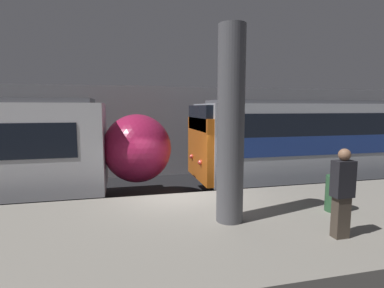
# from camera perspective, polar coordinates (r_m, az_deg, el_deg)

# --- Properties ---
(ground_plane) EXTENTS (120.00, 120.00, 0.00)m
(ground_plane) POSITION_cam_1_polar(r_m,az_deg,el_deg) (9.03, -2.33, -15.14)
(ground_plane) COLOR black
(platform) EXTENTS (40.00, 4.73, 0.95)m
(platform) POSITION_cam_1_polar(r_m,az_deg,el_deg) (6.73, 1.78, -18.76)
(platform) COLOR gray
(platform) RESTS_ON ground
(station_rear_barrier) EXTENTS (50.00, 0.15, 4.44)m
(station_rear_barrier) POSITION_cam_1_polar(r_m,az_deg,el_deg) (14.94, -7.30, 2.38)
(station_rear_barrier) COLOR #939399
(station_rear_barrier) RESTS_ON ground
(support_pillar_near) EXTENTS (0.57, 0.57, 4.11)m
(support_pillar_near) POSITION_cam_1_polar(r_m,az_deg,el_deg) (6.32, 7.39, 3.40)
(support_pillar_near) COLOR #56565B
(support_pillar_near) RESTS_ON platform
(person_waiting) EXTENTS (0.38, 0.24, 1.70)m
(person_waiting) POSITION_cam_1_polar(r_m,az_deg,el_deg) (6.29, 26.70, -8.02)
(person_waiting) COLOR #473D33
(person_waiting) RESTS_ON platform
(trash_bin) EXTENTS (0.44, 0.44, 0.85)m
(trash_bin) POSITION_cam_1_polar(r_m,az_deg,el_deg) (7.92, 25.59, -8.49)
(trash_bin) COLOR #2D5B38
(trash_bin) RESTS_ON platform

